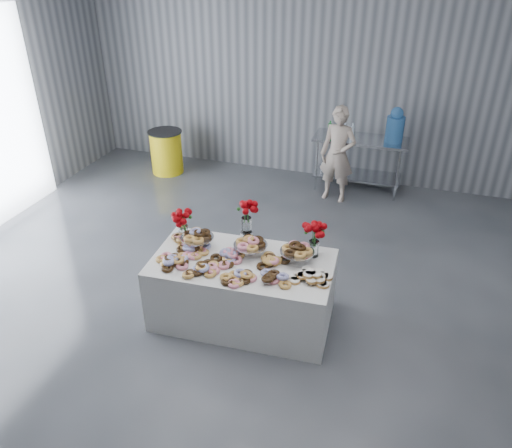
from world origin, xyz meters
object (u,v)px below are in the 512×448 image
Objects in this scene: prep_table at (359,154)px; person at (338,155)px; display_table at (243,290)px; trash_barrel at (167,152)px; water_jug at (395,126)px.

person is (-0.28, -0.47, 0.14)m from prep_table.
trash_barrel is (-2.63, 3.37, 0.01)m from display_table.
person reaches higher than water_jug.
prep_table is 0.73m from water_jug.
person is 1.99× the size of trash_barrel.
display_table is at bearing -88.99° from person.
display_table is 3.29m from person.
prep_table is at bearing 180.00° from water_jug.
prep_table is at bearing 79.12° from display_table.
person is 3.09m from trash_barrel.
person is (-0.78, -0.47, -0.39)m from water_jug.
prep_table is at bearing 5.93° from trash_barrel.
prep_table is at bearing 67.55° from person.
water_jug is at bearing 39.68° from person.
prep_table is 0.57m from person.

